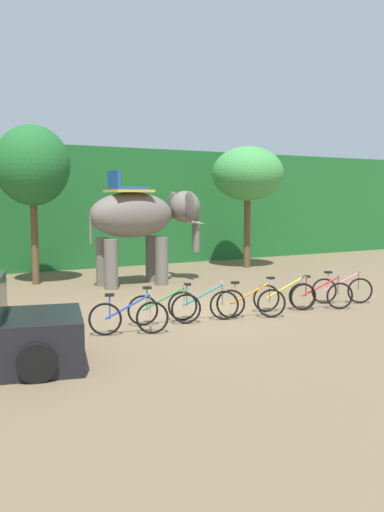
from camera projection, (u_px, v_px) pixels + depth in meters
The scene contains 12 objects.
ground_plane at pixel (189, 311), 13.82m from camera, with size 80.00×80.00×0.00m, color brown.
foliage_hedge at pixel (60, 207), 24.15m from camera, with size 36.00×6.00×5.00m, color #1E6028.
tree_center at pixel (32, 166), 17.64m from camera, with size 2.46×2.46×5.31m.
tree_center_left at pixel (248, 174), 21.94m from camera, with size 2.94×2.94×5.01m.
elephant at pixel (141, 219), 17.80m from camera, with size 4.14×2.08×3.78m.
bike_blue at pixel (129, 317), 11.37m from camera, with size 1.62×0.73×0.92m.
bike_green at pixel (164, 308), 12.27m from camera, with size 1.63×0.71×0.92m.
bike_teal at pixel (203, 304), 12.72m from camera, with size 1.58×0.80×0.92m.
bike_orange at pixel (251, 302), 12.97m from camera, with size 1.57×0.82×0.92m.
bike_yellow at pixel (285, 296), 13.75m from camera, with size 1.64×0.69×0.92m.
bike_red at pixel (321, 295), 13.96m from camera, with size 1.56×0.84×0.92m.
bike_pink at pixel (342, 290), 14.74m from camera, with size 1.55×0.86×0.92m.
Camera 1 is at (-6.50, -11.92, 2.92)m, focal length 37.46 mm.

